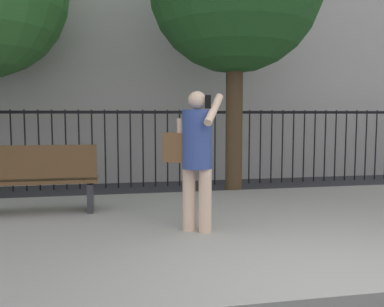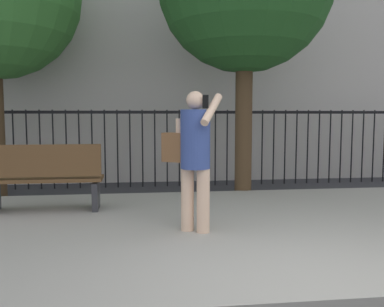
# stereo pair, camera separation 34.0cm
# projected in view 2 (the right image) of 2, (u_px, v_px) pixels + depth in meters

# --- Properties ---
(sidewalk) EXTENTS (28.00, 4.40, 0.15)m
(sidewalk) POSITION_uv_depth(u_px,v_px,m) (258.00, 229.00, 5.26)
(sidewalk) COLOR #9E9B93
(sidewalk) RESTS_ON ground
(iron_fence) EXTENTS (12.03, 0.04, 1.60)m
(iron_fence) POSITION_uv_depth(u_px,v_px,m) (209.00, 137.00, 8.83)
(iron_fence) COLOR black
(iron_fence) RESTS_ON ground
(pedestrian_on_phone) EXTENTS (0.71, 0.61, 1.62)m
(pedestrian_on_phone) POSITION_uv_depth(u_px,v_px,m) (193.00, 151.00, 4.80)
(pedestrian_on_phone) COLOR beige
(pedestrian_on_phone) RESTS_ON sidewalk
(street_bench) EXTENTS (1.60, 0.45, 0.95)m
(street_bench) POSITION_uv_depth(u_px,v_px,m) (43.00, 176.00, 5.80)
(street_bench) COLOR brown
(street_bench) RESTS_ON sidewalk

